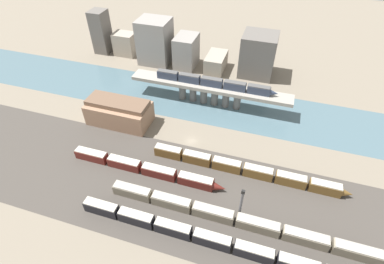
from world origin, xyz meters
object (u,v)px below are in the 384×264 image
(train_yard_mid, at_px, (240,220))
(train_yard_far, at_px, (146,169))
(train_on_bridge, at_px, (214,83))
(warehouse_building, at_px, (119,112))
(signal_tower, at_px, (241,204))
(train_yard_near, at_px, (237,247))
(train_yard_outer, at_px, (246,169))

(train_yard_mid, distance_m, train_yard_far, 36.04)
(train_on_bridge, distance_m, warehouse_building, 41.25)
(train_yard_mid, xyz_separation_m, signal_tower, (-0.72, 2.24, 4.65))
(train_yard_near, bearing_deg, signal_tower, 97.49)
(train_on_bridge, distance_m, train_yard_near, 69.24)
(train_yard_outer, xyz_separation_m, warehouse_building, (-53.99, 12.55, 2.98))
(train_on_bridge, xyz_separation_m, train_yard_far, (-11.94, -46.01, -9.11))
(train_on_bridge, relative_size, signal_tower, 4.06)
(train_yard_mid, distance_m, warehouse_building, 64.74)
(signal_tower, bearing_deg, train_yard_near, -82.51)
(train_yard_outer, bearing_deg, warehouse_building, 166.92)
(train_yard_mid, bearing_deg, signal_tower, 107.93)
(train_yard_mid, relative_size, warehouse_building, 3.29)
(train_yard_near, xyz_separation_m, warehouse_building, (-56.60, 40.94, 2.95))
(train_on_bridge, distance_m, train_yard_far, 48.40)
(train_on_bridge, height_order, train_yard_near, train_on_bridge)
(train_on_bridge, height_order, train_yard_mid, train_on_bridge)
(train_yard_far, xyz_separation_m, signal_tower, (33.87, -7.88, 4.72))
(train_yard_mid, bearing_deg, train_yard_near, -85.40)
(train_on_bridge, xyz_separation_m, signal_tower, (21.92, -53.89, -4.40))
(train_on_bridge, height_order, signal_tower, signal_tower)
(warehouse_building, relative_size, signal_tower, 1.96)
(train_yard_near, xyz_separation_m, train_yard_outer, (-2.61, 28.39, -0.03))
(train_yard_mid, height_order, train_yard_outer, train_yard_outer)
(warehouse_building, bearing_deg, train_yard_mid, -30.15)
(train_yard_far, bearing_deg, signal_tower, -13.09)
(train_yard_outer, bearing_deg, signal_tower, -86.10)
(warehouse_building, bearing_deg, train_yard_outer, -13.08)
(train_yard_far, bearing_deg, train_yard_outer, 16.74)
(train_yard_far, relative_size, warehouse_building, 2.18)
(train_yard_mid, relative_size, train_yard_far, 1.51)
(train_yard_mid, height_order, train_yard_far, train_yard_mid)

